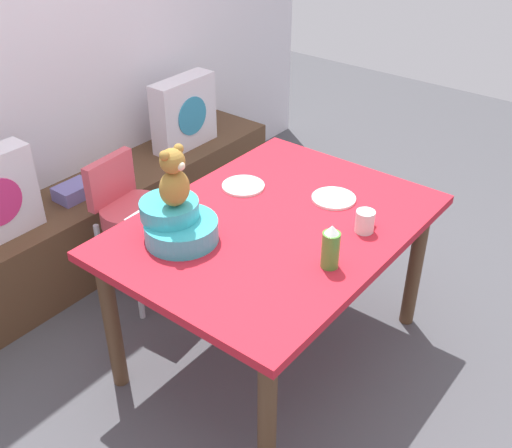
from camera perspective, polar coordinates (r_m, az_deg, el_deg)
ground_plane at (r=3.07m, az=1.49°, el=-11.52°), size 8.00×8.00×0.00m
back_wall at (r=3.45m, az=-19.92°, el=16.74°), size 4.40×0.10×2.60m
window_bench at (r=3.66m, az=-14.45°, el=0.04°), size 2.60×0.44×0.46m
pillow_floral_right at (r=3.86m, az=-6.73°, el=10.21°), size 0.44×0.15×0.44m
book_stack at (r=3.47m, az=-16.58°, el=2.93°), size 0.20×0.14×0.08m
dining_table at (r=2.66m, az=1.69°, el=-1.49°), size 1.38×1.02×0.74m
highchair at (r=3.16m, az=-11.47°, el=1.11°), size 0.35×0.47×0.79m
infant_seat_teal at (r=2.49m, az=-7.32°, el=0.05°), size 0.30×0.33×0.16m
teddy_bear at (r=2.38m, az=-7.66°, el=4.23°), size 0.13×0.12×0.25m
ketchup_bottle at (r=2.32m, az=6.96°, el=-2.17°), size 0.07×0.07×0.18m
coffee_mug at (r=2.57m, az=10.14°, el=0.28°), size 0.12×0.08×0.09m
dinner_plate_near at (r=2.79m, az=7.24°, el=2.39°), size 0.20×0.20×0.01m
dinner_plate_far at (r=2.87m, az=-1.19°, el=3.56°), size 0.20×0.20×0.01m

